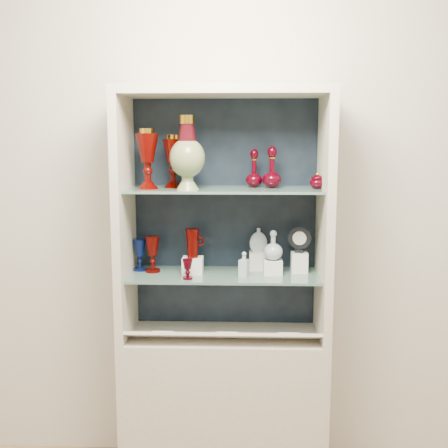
{
  "coord_description": "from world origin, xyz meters",
  "views": [
    {
      "loc": [
        0.09,
        -1.12,
        1.72
      ],
      "look_at": [
        0.0,
        1.53,
        1.3
      ],
      "focal_mm": 45.0,
      "sensor_mm": 36.0,
      "label": 1
    }
  ],
  "objects_px": {
    "ruby_decanter_a": "(254,166)",
    "clear_square_bottle": "(244,264)",
    "ruby_goblet_tall": "(153,254)",
    "pedestal_lamp_right": "(173,161)",
    "enamel_urn": "(187,153)",
    "flat_flask": "(258,240)",
    "ruby_decanter_b": "(272,166)",
    "cameo_medallion": "(300,239)",
    "lidded_bowl": "(317,180)",
    "pedestal_lamp_left": "(147,159)",
    "clear_round_decanter": "(273,246)",
    "ruby_goblet_small": "(188,269)",
    "cobalt_goblet": "(140,255)",
    "ruby_pitcher": "(193,243)"
  },
  "relations": [
    {
      "from": "ruby_decanter_a",
      "to": "ruby_pitcher",
      "type": "relative_size",
      "value": 1.46
    },
    {
      "from": "ruby_goblet_small",
      "to": "clear_round_decanter",
      "type": "relative_size",
      "value": 0.69
    },
    {
      "from": "ruby_goblet_tall",
      "to": "pedestal_lamp_left",
      "type": "bearing_deg",
      "value": -93.84
    },
    {
      "from": "cobalt_goblet",
      "to": "ruby_pitcher",
      "type": "distance_m",
      "value": 0.28
    },
    {
      "from": "lidded_bowl",
      "to": "ruby_goblet_tall",
      "type": "bearing_deg",
      "value": 177.2
    },
    {
      "from": "pedestal_lamp_right",
      "to": "lidded_bowl",
      "type": "distance_m",
      "value": 0.7
    },
    {
      "from": "enamel_urn",
      "to": "pedestal_lamp_right",
      "type": "bearing_deg",
      "value": 126.44
    },
    {
      "from": "pedestal_lamp_right",
      "to": "lidded_bowl",
      "type": "height_order",
      "value": "pedestal_lamp_right"
    },
    {
      "from": "ruby_decanter_a",
      "to": "clear_square_bottle",
      "type": "bearing_deg",
      "value": -112.41
    },
    {
      "from": "ruby_goblet_tall",
      "to": "ruby_pitcher",
      "type": "xyz_separation_m",
      "value": [
        0.2,
        -0.02,
        0.06
      ]
    },
    {
      "from": "clear_square_bottle",
      "to": "ruby_goblet_tall",
      "type": "bearing_deg",
      "value": 169.71
    },
    {
      "from": "ruby_decanter_b",
      "to": "flat_flask",
      "type": "distance_m",
      "value": 0.39
    },
    {
      "from": "flat_flask",
      "to": "ruby_decanter_a",
      "type": "bearing_deg",
      "value": -127.25
    },
    {
      "from": "ruby_goblet_small",
      "to": "lidded_bowl",
      "type": "bearing_deg",
      "value": 9.14
    },
    {
      "from": "ruby_decanter_b",
      "to": "cobalt_goblet",
      "type": "bearing_deg",
      "value": 177.25
    },
    {
      "from": "pedestal_lamp_right",
      "to": "ruby_decanter_b",
      "type": "bearing_deg",
      "value": -1.91
    },
    {
      "from": "ruby_goblet_tall",
      "to": "flat_flask",
      "type": "height_order",
      "value": "flat_flask"
    },
    {
      "from": "cameo_medallion",
      "to": "clear_round_decanter",
      "type": "bearing_deg",
      "value": -148.97
    },
    {
      "from": "clear_square_bottle",
      "to": "ruby_decanter_b",
      "type": "bearing_deg",
      "value": 31.36
    },
    {
      "from": "cobalt_goblet",
      "to": "cameo_medallion",
      "type": "xyz_separation_m",
      "value": [
        0.79,
        -0.01,
        0.09
      ]
    },
    {
      "from": "clear_square_bottle",
      "to": "enamel_urn",
      "type": "bearing_deg",
      "value": -177.02
    },
    {
      "from": "ruby_decanter_b",
      "to": "cameo_medallion",
      "type": "relative_size",
      "value": 1.6
    },
    {
      "from": "ruby_goblet_tall",
      "to": "cameo_medallion",
      "type": "relative_size",
      "value": 1.35
    },
    {
      "from": "ruby_decanter_b",
      "to": "cobalt_goblet",
      "type": "xyz_separation_m",
      "value": [
        -0.65,
        0.03,
        -0.45
      ]
    },
    {
      "from": "cobalt_goblet",
      "to": "clear_round_decanter",
      "type": "relative_size",
      "value": 1.14
    },
    {
      "from": "pedestal_lamp_left",
      "to": "enamel_urn",
      "type": "xyz_separation_m",
      "value": [
        0.19,
        -0.03,
        0.03
      ]
    },
    {
      "from": "ruby_goblet_tall",
      "to": "ruby_decanter_b",
      "type": "bearing_deg",
      "value": -0.21
    },
    {
      "from": "ruby_pitcher",
      "to": "lidded_bowl",
      "type": "bearing_deg",
      "value": -20.81
    },
    {
      "from": "pedestal_lamp_right",
      "to": "ruby_decanter_a",
      "type": "relative_size",
      "value": 1.22
    },
    {
      "from": "lidded_bowl",
      "to": "clear_square_bottle",
      "type": "relative_size",
      "value": 0.65
    },
    {
      "from": "pedestal_lamp_left",
      "to": "ruby_goblet_tall",
      "type": "distance_m",
      "value": 0.48
    },
    {
      "from": "pedestal_lamp_right",
      "to": "cobalt_goblet",
      "type": "xyz_separation_m",
      "value": [
        -0.18,
        0.02,
        -0.47
      ]
    },
    {
      "from": "lidded_bowl",
      "to": "ruby_pitcher",
      "type": "distance_m",
      "value": 0.67
    },
    {
      "from": "lidded_bowl",
      "to": "ruby_goblet_small",
      "type": "relative_size",
      "value": 0.83
    },
    {
      "from": "clear_round_decanter",
      "to": "cameo_medallion",
      "type": "relative_size",
      "value": 1.05
    },
    {
      "from": "pedestal_lamp_left",
      "to": "ruby_goblet_tall",
      "type": "height_order",
      "value": "pedestal_lamp_left"
    },
    {
      "from": "pedestal_lamp_right",
      "to": "ruby_decanter_b",
      "type": "distance_m",
      "value": 0.48
    },
    {
      "from": "ruby_goblet_tall",
      "to": "pedestal_lamp_right",
      "type": "bearing_deg",
      "value": 7.45
    },
    {
      "from": "pedestal_lamp_right",
      "to": "flat_flask",
      "type": "bearing_deg",
      "value": 7.85
    },
    {
      "from": "pedestal_lamp_right",
      "to": "ruby_pitcher",
      "type": "height_order",
      "value": "pedestal_lamp_right"
    },
    {
      "from": "ruby_decanter_b",
      "to": "clear_round_decanter",
      "type": "bearing_deg",
      "value": -66.42
    },
    {
      "from": "ruby_decanter_a",
      "to": "ruby_decanter_b",
      "type": "relative_size",
      "value": 0.98
    },
    {
      "from": "cobalt_goblet",
      "to": "clear_square_bottle",
      "type": "xyz_separation_m",
      "value": [
        0.52,
        -0.11,
        -0.02
      ]
    },
    {
      "from": "ruby_goblet_small",
      "to": "cameo_medallion",
      "type": "relative_size",
      "value": 0.72
    },
    {
      "from": "pedestal_lamp_right",
      "to": "cameo_medallion",
      "type": "xyz_separation_m",
      "value": [
        0.62,
        0.0,
        -0.38
      ]
    },
    {
      "from": "pedestal_lamp_right",
      "to": "ruby_goblet_small",
      "type": "relative_size",
      "value": 2.63
    },
    {
      "from": "pedestal_lamp_right",
      "to": "enamel_urn",
      "type": "distance_m",
      "value": 0.14
    },
    {
      "from": "clear_square_bottle",
      "to": "cobalt_goblet",
      "type": "bearing_deg",
      "value": 167.95
    },
    {
      "from": "ruby_decanter_b",
      "to": "clear_round_decanter",
      "type": "relative_size",
      "value": 1.52
    },
    {
      "from": "pedestal_lamp_right",
      "to": "ruby_goblet_small",
      "type": "bearing_deg",
      "value": -61.57
    }
  ]
}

